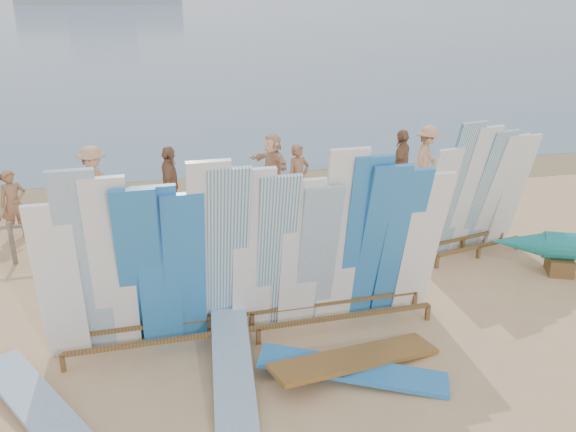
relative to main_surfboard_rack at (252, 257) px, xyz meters
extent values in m
plane|color=tan|center=(-0.24, 0.73, -1.39)|extent=(160.00, 160.00, 0.00)
cube|color=slate|center=(-0.24, 128.73, -1.39)|extent=(320.00, 240.00, 0.02)
cube|color=olive|center=(-0.24, 7.93, -1.39)|extent=(40.00, 2.60, 0.01)
cube|color=#7A6F5C|center=(-0.24, 3.73, -0.59)|extent=(12.00, 0.06, 0.06)
cube|color=#7A6F5C|center=(-4.24, 3.73, -0.94)|extent=(0.08, 0.08, 0.90)
cube|color=#7A6F5C|center=(-2.24, 3.73, -0.94)|extent=(0.08, 0.08, 0.90)
cube|color=#7A6F5C|center=(-0.24, 3.73, -0.94)|extent=(0.08, 0.08, 0.90)
cube|color=#7A6F5C|center=(1.76, 3.73, -0.94)|extent=(0.08, 0.08, 0.90)
cube|color=#7A6F5C|center=(3.76, 3.73, -0.94)|extent=(0.08, 0.08, 0.90)
cube|color=#7A6F5C|center=(5.76, 3.73, -0.94)|extent=(0.08, 0.08, 0.90)
cube|color=brown|center=(0.02, -0.25, -1.11)|extent=(5.81, 0.24, 0.07)
cube|color=brown|center=(0.01, 0.25, -1.11)|extent=(5.81, 0.24, 0.07)
cube|color=white|center=(-2.82, -0.08, -0.10)|extent=(0.63, 0.55, 2.59)
cube|color=#7DA4C9|center=(-2.44, -0.07, 0.15)|extent=(0.64, 0.81, 3.07)
cube|color=white|center=(-2.06, -0.06, 0.08)|extent=(0.64, 0.84, 2.95)
cube|color=#2776C4|center=(-1.69, -0.05, 0.00)|extent=(0.64, 1.01, 2.78)
cube|color=#2776C4|center=(-1.41, -0.04, -0.02)|extent=(0.63, 0.67, 2.75)
cube|color=#2776C4|center=(-1.03, -0.03, -0.08)|extent=(0.64, 0.73, 2.61)
cube|color=white|center=(-0.66, -0.02, 0.16)|extent=(0.64, 0.99, 3.09)
cube|color=silver|center=(-0.37, -0.01, 0.09)|extent=(0.64, 0.99, 2.97)
cube|color=white|center=(0.00, 0.00, 0.06)|extent=(0.64, 0.78, 2.90)
cube|color=silver|center=(0.38, 0.01, 0.00)|extent=(0.64, 0.82, 2.77)
cube|color=white|center=(0.75, 0.02, -0.05)|extent=(0.63, 0.72, 2.68)
cube|color=#7DA4C9|center=(1.04, 0.03, -0.12)|extent=(0.64, 0.77, 2.55)
cube|color=white|center=(1.41, 0.04, 0.15)|extent=(0.63, 0.73, 3.09)
cube|color=#2776C4|center=(1.79, 0.05, 0.09)|extent=(0.64, 0.78, 2.96)
cube|color=#2776C4|center=(2.07, 0.06, 0.02)|extent=(0.64, 0.91, 2.81)
cube|color=#2776C4|center=(2.45, 0.07, -0.03)|extent=(0.64, 0.82, 2.71)
cube|color=white|center=(2.82, 0.08, -0.08)|extent=(0.64, 0.74, 2.61)
cube|color=brown|center=(5.01, 1.89, -1.12)|extent=(2.10, 0.54, 0.06)
cube|color=brown|center=(4.91, 2.34, -1.12)|extent=(2.10, 0.54, 0.06)
cube|color=white|center=(3.99, 1.89, -0.16)|extent=(0.71, 0.75, 2.45)
cube|color=silver|center=(4.38, 1.98, 0.07)|extent=(0.75, 0.91, 2.93)
cube|color=white|center=(4.78, 2.07, 0.01)|extent=(0.76, 0.93, 2.81)
cube|color=silver|center=(5.18, 2.17, -0.05)|extent=(0.76, 0.95, 2.69)
cube|color=white|center=(5.50, 2.24, -0.10)|extent=(0.76, 0.96, 2.57)
cube|color=white|center=(5.90, 2.33, -0.14)|extent=(0.72, 0.76, 2.51)
cube|color=brown|center=(6.20, 0.91, -1.23)|extent=(0.63, 0.68, 0.33)
cone|color=teal|center=(5.45, 1.23, -0.81)|extent=(1.20, 0.89, 0.50)
cube|color=brown|center=(2.46, 1.67, -0.77)|extent=(0.80, 0.58, 0.05)
cube|color=white|center=(2.46, 1.67, -0.54)|extent=(0.41, 0.04, 0.37)
cube|color=#2776C4|center=(1.18, -1.43, -1.39)|extent=(2.70, 1.57, 0.27)
cube|color=#7DA4C9|center=(-3.08, -1.27, -1.39)|extent=(1.90, 2.59, 0.26)
cube|color=#956228|center=(1.30, -1.23, -1.39)|extent=(2.74, 1.27, 0.38)
cube|color=#7DA4C9|center=(-0.50, -1.07, -1.39)|extent=(0.81, 2.73, 0.40)
cube|color=red|center=(0.47, 4.26, -1.06)|extent=(0.66, 0.62, 0.05)
cube|color=red|center=(0.41, 4.50, -0.78)|extent=(0.58, 0.28, 0.56)
cube|color=red|center=(0.96, 4.77, -1.10)|extent=(0.66, 0.65, 0.05)
cube|color=red|center=(0.85, 4.96, -0.84)|extent=(0.51, 0.37, 0.50)
cube|color=red|center=(1.10, 4.51, -0.81)|extent=(0.69, 0.89, 0.58)
cube|color=red|center=(1.19, 4.81, -0.45)|extent=(0.50, 0.31, 0.36)
imported|color=#8C6042|center=(-4.43, 5.24, -0.62)|extent=(0.63, 0.48, 1.54)
imported|color=tan|center=(5.85, 6.28, -0.50)|extent=(1.13, 1.17, 1.78)
imported|color=#8C6042|center=(4.83, 5.62, -0.45)|extent=(1.00, 1.18, 1.88)
imported|color=#8C6042|center=(-1.02, 5.36, -0.47)|extent=(0.55, 1.11, 1.84)
imported|color=beige|center=(1.69, 6.79, -0.55)|extent=(1.07, 1.63, 1.68)
imported|color=tan|center=(-2.78, 6.03, -0.49)|extent=(1.17, 1.14, 1.79)
imported|color=#8C6042|center=(2.07, 5.45, -0.54)|extent=(0.70, 0.56, 1.70)
camera|label=1|loc=(-1.36, -8.37, 3.91)|focal=38.00mm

